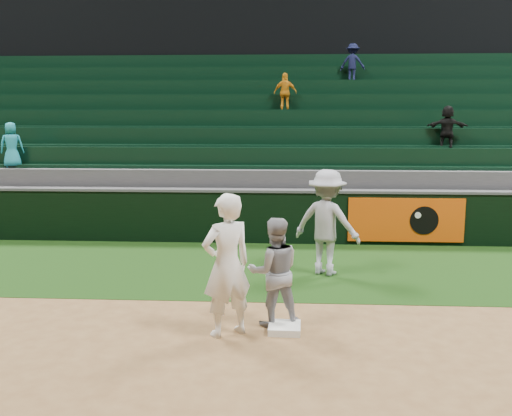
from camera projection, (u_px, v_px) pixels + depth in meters
The scene contains 9 objects.
ground at pixel (263, 323), 8.22m from camera, with size 70.00×70.00×0.00m, color brown.
foul_grass at pixel (270, 267), 11.17m from camera, with size 36.00×4.20×0.01m, color black.
upper_deck at pixel (282, 41), 24.40m from camera, with size 40.00×12.00×12.00m, color black.
first_base at pixel (285, 328), 7.91m from camera, with size 0.44×0.44×0.10m, color white.
first_baseman at pixel (227, 265), 7.65m from camera, with size 0.71×0.47×1.96m, color white.
baserunner at pixel (274, 272), 8.05m from camera, with size 0.76×0.59×1.56m, color gray.
base_coach at pixel (327, 222), 10.55m from camera, with size 1.27×0.73×1.96m, color #A0A2AD.
field_wall at pixel (275, 216), 13.23m from camera, with size 36.00×0.45×1.25m.
stadium_seating at pixel (277, 157), 16.77m from camera, with size 36.00×5.95×5.11m.
Camera 1 is at (0.35, -7.82, 3.01)m, focal length 40.00 mm.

